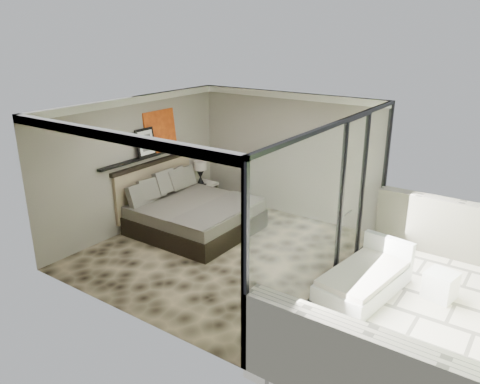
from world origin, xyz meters
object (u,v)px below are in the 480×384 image
Objects in this scene: bed at (191,213)px; table_lamp at (200,169)px; lounger at (365,279)px; ottoman at (441,285)px; nightstand at (203,192)px.

table_lamp is at bearing 122.21° from bed.
lounger is at bearing -18.32° from table_lamp.
lounger is (-1.06, -0.49, -0.00)m from ottoman.
nightstand is at bearing 68.11° from table_lamp.
nightstand is at bearing 120.78° from bed.
table_lamp reaches higher than nightstand.
bed reaches higher than ottoman.
lounger is at bearing -155.21° from ottoman.
nightstand is at bearing 168.92° from ottoman.
table_lamp is 0.30× the size of lounger.
table_lamp is at bearing 169.26° from lounger.
ottoman is at bearing -13.43° from nightstand.
lounger is (3.96, -0.25, -0.16)m from bed.
nightstand is 0.30× the size of lounger.
lounger is at bearing -3.68° from bed.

